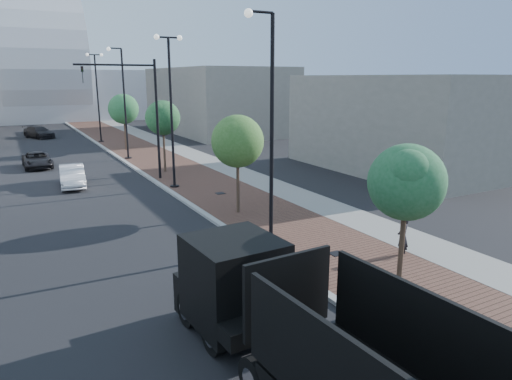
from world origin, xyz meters
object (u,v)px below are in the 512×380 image
dump_truck (311,348)px  dark_car_mid (37,160)px  pedestrian (403,237)px  white_sedan (72,176)px

dump_truck → dark_car_mid: dump_truck is taller
dump_truck → dark_car_mid: bearing=92.7°
dump_truck → pedestrian: 9.43m
pedestrian → white_sedan: bearing=-81.1°
pedestrian → dump_truck: bearing=14.8°
dark_car_mid → pedestrian: size_ratio=2.61×
white_sedan → pedestrian: bearing=-58.0°
white_sedan → dump_truck: bearing=-80.9°
white_sedan → dark_car_mid: size_ratio=0.96×
white_sedan → dark_car_mid: 8.26m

